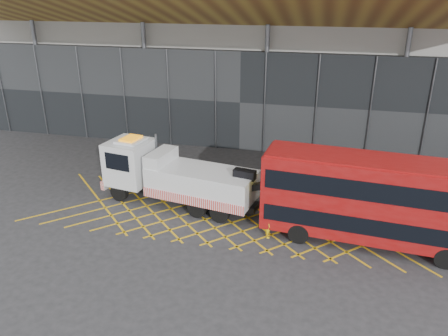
# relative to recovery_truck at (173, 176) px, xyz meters

# --- Properties ---
(ground_plane) EXTENTS (120.00, 120.00, 0.00)m
(ground_plane) POSITION_rel_recovery_truck_xyz_m (0.06, -0.88, -1.85)
(ground_plane) COLOR #2B2B2E
(road_markings) EXTENTS (24.76, 7.16, 0.01)m
(road_markings) POSITION_rel_recovery_truck_xyz_m (4.06, -0.88, -1.85)
(road_markings) COLOR yellow
(road_markings) RESTS_ON ground_plane
(construction_building) EXTENTS (55.00, 23.97, 18.00)m
(construction_building) POSITION_rel_recovery_truck_xyz_m (1.98, 17.52, 7.13)
(construction_building) COLOR gray
(construction_building) RESTS_ON ground_plane
(recovery_truck) EXTENTS (11.56, 4.40, 4.01)m
(recovery_truck) POSITION_rel_recovery_truck_xyz_m (0.00, 0.00, 0.00)
(recovery_truck) COLOR black
(recovery_truck) RESTS_ON ground_plane
(bus_towed) EXTENTS (11.91, 3.79, 4.77)m
(bus_towed) POSITION_rel_recovery_truck_xyz_m (11.75, -2.05, 0.80)
(bus_towed) COLOR maroon
(bus_towed) RESTS_ON ground_plane
(worker) EXTENTS (0.51, 0.63, 1.51)m
(worker) POSITION_rel_recovery_truck_xyz_m (6.29, -2.71, -1.09)
(worker) COLOR yellow
(worker) RESTS_ON ground_plane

